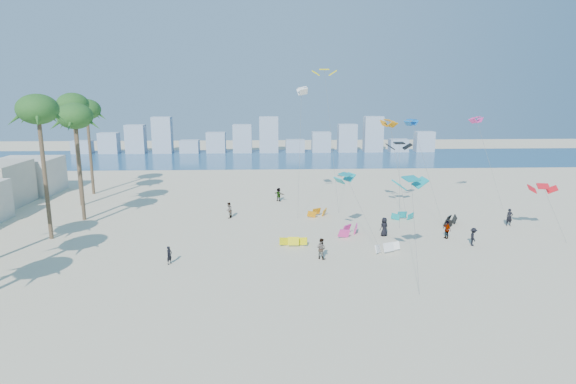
{
  "coord_description": "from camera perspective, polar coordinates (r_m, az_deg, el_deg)",
  "views": [
    {
      "loc": [
        0.96,
        -29.89,
        14.36
      ],
      "look_at": [
        3.0,
        16.0,
        4.5
      ],
      "focal_mm": 29.57,
      "sensor_mm": 36.0,
      "label": 1
    }
  ],
  "objects": [
    {
      "name": "ocean",
      "position": [
        102.9,
        -3.06,
        4.08
      ],
      "size": [
        220.0,
        220.0,
        0.0
      ],
      "primitive_type": "plane",
      "color": "navy",
      "rests_on": "ground"
    },
    {
      "name": "kitesurfers_far",
      "position": [
        52.73,
        8.36,
        -2.8
      ],
      "size": [
        31.39,
        20.63,
        1.92
      ],
      "color": "black",
      "rests_on": "ground"
    },
    {
      "name": "kitesurfer_mid",
      "position": [
        41.53,
        4.0,
        -6.79
      ],
      "size": [
        1.14,
        1.11,
        1.85
      ],
      "primitive_type": "imported",
      "rotation": [
        0.0,
        0.0,
        2.48
      ],
      "color": "gray",
      "rests_on": "ground"
    },
    {
      "name": "grounded_kites",
      "position": [
        50.11,
        9.73,
        -4.18
      ],
      "size": [
        20.1,
        15.24,
        1.0
      ],
      "color": "yellow",
      "rests_on": "ground"
    },
    {
      "name": "distant_skyline",
      "position": [
        112.48,
        -3.65,
        6.34
      ],
      "size": [
        85.0,
        3.0,
        8.4
      ],
      "color": "#9EADBF",
      "rests_on": "ground"
    },
    {
      "name": "ground",
      "position": [
        33.18,
        -4.07,
        -13.57
      ],
      "size": [
        220.0,
        220.0,
        0.0
      ],
      "primitive_type": "plane",
      "color": "beige",
      "rests_on": "ground"
    },
    {
      "name": "palm_row",
      "position": [
        51.49,
        -28.97,
        6.9
      ],
      "size": [
        7.67,
        44.8,
        14.11
      ],
      "color": "brown",
      "rests_on": "ground"
    },
    {
      "name": "flying_kites",
      "position": [
        52.98,
        11.66,
        7.66
      ],
      "size": [
        25.77,
        29.98,
        17.45
      ],
      "color": "#0D959E",
      "rests_on": "ground"
    },
    {
      "name": "kitesurfer_near",
      "position": [
        41.46,
        -14.08,
        -7.38
      ],
      "size": [
        0.61,
        0.68,
        1.56
      ],
      "primitive_type": "imported",
      "rotation": [
        0.0,
        0.0,
        1.05
      ],
      "color": "black",
      "rests_on": "ground"
    }
  ]
}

